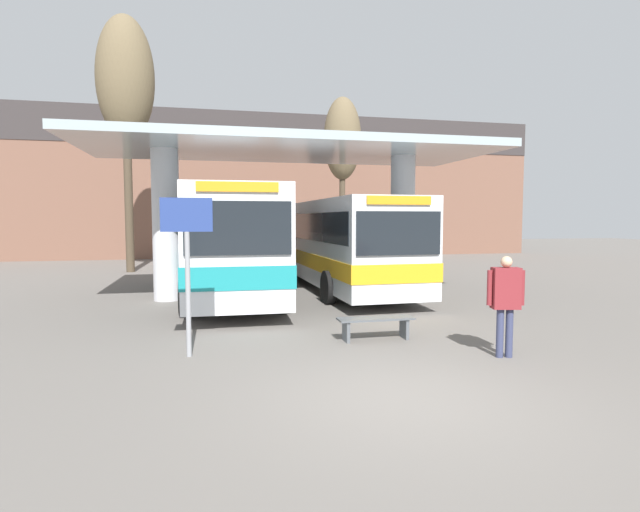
{
  "coord_description": "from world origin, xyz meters",
  "views": [
    {
      "loc": [
        -2.62,
        -6.29,
        2.47
      ],
      "look_at": [
        0.0,
        5.25,
        1.6
      ],
      "focal_mm": 28.0,
      "sensor_mm": 36.0,
      "label": 1
    }
  ],
  "objects_px": {
    "transit_bus_left_bay": "(231,239)",
    "waiting_bench_near_pillar": "(376,323)",
    "transit_bus_center_bay": "(336,240)",
    "poplar_tree_behind_left": "(125,81)",
    "pedestrian_waiting": "(506,296)",
    "poplar_tree_behind_right": "(342,141)",
    "info_sign_platform": "(187,244)"
  },
  "relations": [
    {
      "from": "transit_bus_center_bay",
      "to": "poplar_tree_behind_right",
      "type": "distance_m",
      "value": 10.74
    },
    {
      "from": "info_sign_platform",
      "to": "pedestrian_waiting",
      "type": "height_order",
      "value": "info_sign_platform"
    },
    {
      "from": "info_sign_platform",
      "to": "poplar_tree_behind_right",
      "type": "height_order",
      "value": "poplar_tree_behind_right"
    },
    {
      "from": "transit_bus_left_bay",
      "to": "pedestrian_waiting",
      "type": "relative_size",
      "value": 5.71
    },
    {
      "from": "transit_bus_left_bay",
      "to": "waiting_bench_near_pillar",
      "type": "distance_m",
      "value": 7.26
    },
    {
      "from": "poplar_tree_behind_right",
      "to": "waiting_bench_near_pillar",
      "type": "bearing_deg",
      "value": -103.05
    },
    {
      "from": "transit_bus_center_bay",
      "to": "info_sign_platform",
      "type": "bearing_deg",
      "value": 58.39
    },
    {
      "from": "transit_bus_center_bay",
      "to": "pedestrian_waiting",
      "type": "height_order",
      "value": "transit_bus_center_bay"
    },
    {
      "from": "info_sign_platform",
      "to": "poplar_tree_behind_right",
      "type": "xyz_separation_m",
      "value": [
        7.66,
        17.57,
        4.73
      ]
    },
    {
      "from": "transit_bus_left_bay",
      "to": "info_sign_platform",
      "type": "distance_m",
      "value": 7.14
    },
    {
      "from": "waiting_bench_near_pillar",
      "to": "pedestrian_waiting",
      "type": "xyz_separation_m",
      "value": [
        1.82,
        -1.75,
        0.77
      ]
    },
    {
      "from": "transit_bus_left_bay",
      "to": "info_sign_platform",
      "type": "xyz_separation_m",
      "value": [
        -1.1,
        -7.05,
        0.18
      ]
    },
    {
      "from": "poplar_tree_behind_left",
      "to": "info_sign_platform",
      "type": "bearing_deg",
      "value": -78.45
    },
    {
      "from": "transit_bus_center_bay",
      "to": "poplar_tree_behind_left",
      "type": "height_order",
      "value": "poplar_tree_behind_left"
    },
    {
      "from": "waiting_bench_near_pillar",
      "to": "poplar_tree_behind_left",
      "type": "relative_size",
      "value": 0.13
    },
    {
      "from": "transit_bus_center_bay",
      "to": "poplar_tree_behind_left",
      "type": "bearing_deg",
      "value": -42.73
    },
    {
      "from": "waiting_bench_near_pillar",
      "to": "info_sign_platform",
      "type": "bearing_deg",
      "value": -173.08
    },
    {
      "from": "pedestrian_waiting",
      "to": "transit_bus_center_bay",
      "type": "bearing_deg",
      "value": 105.97
    },
    {
      "from": "transit_bus_left_bay",
      "to": "pedestrian_waiting",
      "type": "height_order",
      "value": "transit_bus_left_bay"
    },
    {
      "from": "waiting_bench_near_pillar",
      "to": "info_sign_platform",
      "type": "relative_size",
      "value": 0.55
    },
    {
      "from": "transit_bus_left_bay",
      "to": "poplar_tree_behind_right",
      "type": "xyz_separation_m",
      "value": [
        6.57,
        10.52,
        4.92
      ]
    },
    {
      "from": "transit_bus_left_bay",
      "to": "waiting_bench_near_pillar",
      "type": "bearing_deg",
      "value": 112.35
    },
    {
      "from": "transit_bus_left_bay",
      "to": "pedestrian_waiting",
      "type": "xyz_separation_m",
      "value": [
        4.42,
        -8.36,
        -0.74
      ]
    },
    {
      "from": "transit_bus_left_bay",
      "to": "pedestrian_waiting",
      "type": "distance_m",
      "value": 9.48
    },
    {
      "from": "pedestrian_waiting",
      "to": "poplar_tree_behind_left",
      "type": "bearing_deg",
      "value": 129.82
    },
    {
      "from": "info_sign_platform",
      "to": "pedestrian_waiting",
      "type": "relative_size",
      "value": 1.57
    },
    {
      "from": "poplar_tree_behind_left",
      "to": "poplar_tree_behind_right",
      "type": "height_order",
      "value": "poplar_tree_behind_left"
    },
    {
      "from": "info_sign_platform",
      "to": "pedestrian_waiting",
      "type": "distance_m",
      "value": 5.74
    },
    {
      "from": "waiting_bench_near_pillar",
      "to": "poplar_tree_behind_right",
      "type": "relative_size",
      "value": 0.17
    },
    {
      "from": "transit_bus_center_bay",
      "to": "waiting_bench_near_pillar",
      "type": "xyz_separation_m",
      "value": [
        -1.25,
        -8.04,
        -1.39
      ]
    },
    {
      "from": "pedestrian_waiting",
      "to": "transit_bus_left_bay",
      "type": "bearing_deg",
      "value": 130.49
    },
    {
      "from": "transit_bus_center_bay",
      "to": "poplar_tree_behind_left",
      "type": "relative_size",
      "value": 0.99
    }
  ]
}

